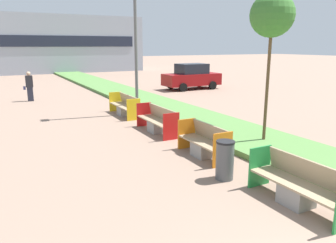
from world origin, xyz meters
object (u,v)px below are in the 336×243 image
object	(u,v)px
bench_green_frame	(298,188)
parked_car_distant	(192,77)
bench_yellow_frame	(125,107)
street_lamp_post	(135,24)
bench_orange_frame	(204,144)
pedestrian_walking	(29,86)
sapling_tree_near	(272,16)
litter_bin	(225,160)
bench_red_frame	(157,122)

from	to	relation	value
bench_green_frame	parked_car_distant	distance (m)	18.07
bench_yellow_frame	street_lamp_post	distance (m)	3.75
bench_orange_frame	pedestrian_walking	distance (m)	13.30
bench_yellow_frame	parked_car_distant	distance (m)	10.04
bench_green_frame	bench_orange_frame	world-z (taller)	same
bench_green_frame	pedestrian_walking	distance (m)	16.58
bench_green_frame	pedestrian_walking	world-z (taller)	pedestrian_walking
sapling_tree_near	pedestrian_walking	bearing A→B (deg)	114.52
bench_orange_frame	litter_bin	bearing A→B (deg)	-107.02
litter_bin	pedestrian_walking	xyz separation A→B (m)	(-2.95, 14.45, 0.38)
bench_orange_frame	litter_bin	xyz separation A→B (m)	(-0.49, -1.62, 0.12)
pedestrian_walking	parked_car_distant	bearing A→B (deg)	0.76
street_lamp_post	sapling_tree_near	world-z (taller)	street_lamp_post
bench_green_frame	sapling_tree_near	bearing A→B (deg)	55.27
sapling_tree_near	parked_car_distant	distance (m)	14.31
pedestrian_walking	parked_car_distant	size ratio (longest dim) A/B	0.41
street_lamp_post	parked_car_distant	xyz separation A→B (m)	(7.05, 6.48, -3.16)
litter_bin	bench_green_frame	bearing A→B (deg)	-74.20
street_lamp_post	parked_car_distant	world-z (taller)	street_lamp_post
bench_yellow_frame	street_lamp_post	world-z (taller)	street_lamp_post
bench_yellow_frame	sapling_tree_near	distance (m)	7.79
bench_yellow_frame	sapling_tree_near	xyz separation A→B (m)	(2.38, -6.46, 3.65)
street_lamp_post	bench_red_frame	bearing A→B (deg)	-100.13
bench_orange_frame	pedestrian_walking	bearing A→B (deg)	105.02
bench_orange_frame	litter_bin	size ratio (longest dim) A/B	1.97
sapling_tree_near	parked_car_distant	bearing A→B (deg)	67.77
sapling_tree_near	bench_yellow_frame	bearing A→B (deg)	110.21
parked_car_distant	bench_red_frame	bearing A→B (deg)	-127.94
bench_red_frame	parked_car_distant	distance (m)	12.53
bench_yellow_frame	litter_bin	bearing A→B (deg)	-93.53
bench_green_frame	parked_car_distant	xyz separation A→B (m)	(7.66, 16.36, 0.54)
sapling_tree_near	bench_green_frame	bearing A→B (deg)	-124.73
litter_bin	parked_car_distant	bearing A→B (deg)	60.79
litter_bin	pedestrian_walking	bearing A→B (deg)	101.53
street_lamp_post	parked_car_distant	bearing A→B (deg)	42.60
street_lamp_post	parked_car_distant	size ratio (longest dim) A/B	1.76
parked_car_distant	bench_green_frame	bearing A→B (deg)	-115.29
parked_car_distant	litter_bin	bearing A→B (deg)	-119.40
bench_green_frame	litter_bin	distance (m)	1.83
bench_green_frame	pedestrian_walking	size ratio (longest dim) A/B	1.28
bench_yellow_frame	bench_orange_frame	bearing A→B (deg)	-90.06
litter_bin	sapling_tree_near	world-z (taller)	sapling_tree_near
bench_red_frame	sapling_tree_near	size ratio (longest dim) A/B	0.49
sapling_tree_near	parked_car_distant	xyz separation A→B (m)	(5.28, 12.92, -3.12)
bench_green_frame	litter_bin	size ratio (longest dim) A/B	2.27
pedestrian_walking	parked_car_distant	world-z (taller)	parked_car_distant
bench_green_frame	bench_orange_frame	bearing A→B (deg)	90.06
bench_red_frame	bench_yellow_frame	distance (m)	3.43
bench_yellow_frame	parked_car_distant	world-z (taller)	parked_car_distant
street_lamp_post	bench_orange_frame	bearing A→B (deg)	-95.41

